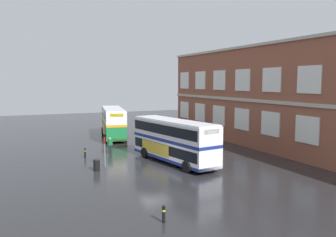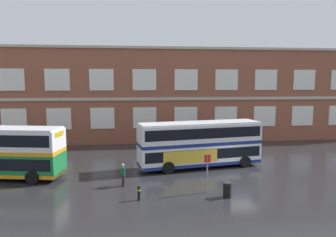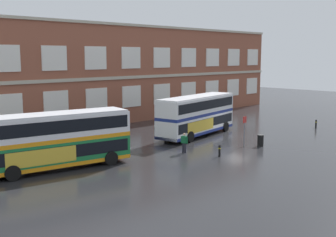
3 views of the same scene
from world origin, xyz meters
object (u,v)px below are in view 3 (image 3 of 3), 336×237
waiting_passenger (184,142)px  safety_bollard_east (316,124)px  double_decker_middle (197,115)px  bus_stand_flag (244,128)px  double_decker_near (54,140)px  station_litter_bin (260,140)px  safety_bollard_west (219,151)px

waiting_passenger → safety_bollard_east: bearing=-6.0°
waiting_passenger → double_decker_middle: bearing=33.7°
bus_stand_flag → double_decker_near: bearing=162.5°
waiting_passenger → station_litter_bin: bearing=-23.2°
double_decker_middle → bus_stand_flag: size_ratio=4.18×
waiting_passenger → station_litter_bin: size_ratio=1.65×
station_litter_bin → double_decker_near: bearing=160.6°
safety_bollard_west → double_decker_near: bearing=152.3°
double_decker_middle → waiting_passenger: 8.12m
double_decker_middle → safety_bollard_east: size_ratio=11.87×
safety_bollard_west → bus_stand_flag: bearing=10.9°
double_decker_near → safety_bollard_east: bearing=-9.8°
safety_bollard_east → station_litter_bin: bearing=-176.0°
double_decker_near → station_litter_bin: double_decker_near is taller
double_decker_near → safety_bollard_west: (11.44, -6.00, -1.66)m
double_decker_middle → station_litter_bin: bearing=-87.9°
safety_bollard_west → safety_bollard_east: size_ratio=1.00×
double_decker_near → bus_stand_flag: bearing=-17.5°
double_decker_middle → station_litter_bin: 7.62m
station_litter_bin → waiting_passenger: bearing=156.8°
waiting_passenger → station_litter_bin: 7.58m
double_decker_near → double_decker_middle: (17.01, 1.34, 0.00)m
double_decker_middle → station_litter_bin: double_decker_middle is taller
station_litter_bin → safety_bollard_west: bearing=179.1°
station_litter_bin → safety_bollard_east: station_litter_bin is taller
bus_stand_flag → station_litter_bin: 1.87m
double_decker_near → bus_stand_flag: size_ratio=4.18×
station_litter_bin → safety_bollard_east: bearing=4.0°
bus_stand_flag → safety_bollard_east: (13.84, -0.10, -1.14)m
double_decker_middle → station_litter_bin: (0.28, -7.44, -1.63)m
safety_bollard_west → safety_bollard_east: 18.58m
safety_bollard_west → station_litter_bin: bearing=-0.9°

